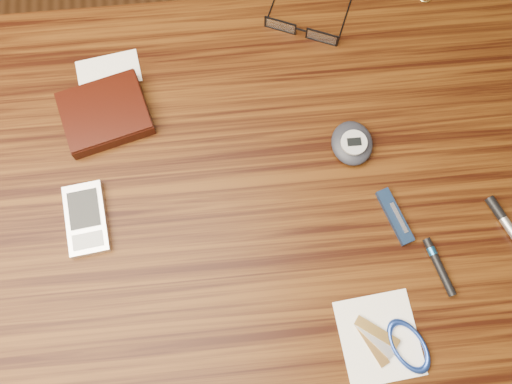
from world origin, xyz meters
The scene contains 9 objects.
ground centered at (0.00, 0.00, 0.00)m, with size 3.80×3.80×0.00m, color #472814.
desk centered at (0.00, 0.00, 0.65)m, with size 1.00×0.70×0.75m.
wallet_and_card centered at (-0.13, 0.16, 0.76)m, with size 0.14×0.17×0.03m.
eyeglasses centered at (0.16, 0.28, 0.76)m, with size 0.15×0.15×0.03m.
pda_phone centered at (-0.16, 0.01, 0.76)m, with size 0.06×0.10×0.02m.
pedometer centered at (0.21, 0.09, 0.76)m, with size 0.06×0.07×0.03m.
notepad_keys centered at (0.23, -0.19, 0.75)m, with size 0.13×0.12×0.01m.
pocket_knife centered at (0.26, -0.02, 0.76)m, with size 0.04×0.08×0.01m.
black_blue_pen centered at (0.30, -0.09, 0.76)m, with size 0.03×0.08×0.01m.
Camera 1 is at (0.05, -0.19, 1.51)m, focal length 40.00 mm.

